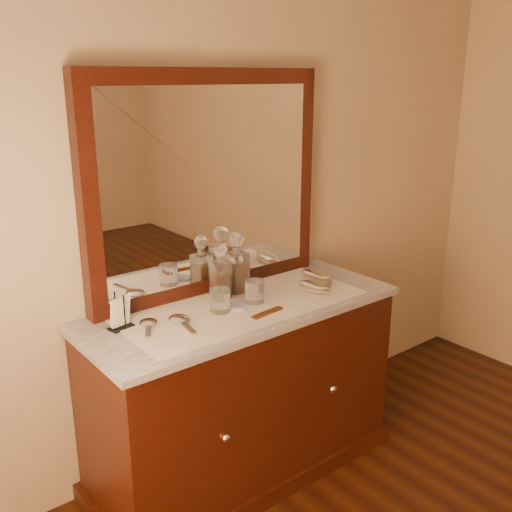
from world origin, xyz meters
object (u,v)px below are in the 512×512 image
object	(u,v)px
pin_dish	(238,306)
brush_far	(316,276)
dresser_cabinet	(243,393)
comb	(267,313)
hand_mirror_outer	(148,324)
decanter_right	(237,268)
napkin_rack	(120,314)
hand_mirror_inner	(181,321)
decanter_left	(220,276)
mirror_frame	(208,185)
brush_near	(314,287)

from	to	relation	value
pin_dish	brush_far	size ratio (longest dim) A/B	0.46
dresser_cabinet	comb	xyz separation A→B (m)	(0.02, -0.15, 0.45)
dresser_cabinet	pin_dish	xyz separation A→B (m)	(-0.04, -0.03, 0.45)
hand_mirror_outer	decanter_right	bearing A→B (deg)	10.60
napkin_rack	hand_mirror_outer	world-z (taller)	napkin_rack
napkin_rack	hand_mirror_inner	xyz separation A→B (m)	(0.21, -0.11, -0.05)
decanter_left	brush_far	xyz separation A→B (m)	(0.49, -0.12, -0.07)
comb	hand_mirror_outer	size ratio (longest dim) A/B	0.89
dresser_cabinet	decanter_left	distance (m)	0.56
pin_dish	hand_mirror_outer	world-z (taller)	hand_mirror_outer
mirror_frame	dresser_cabinet	bearing A→B (deg)	-90.00
dresser_cabinet	napkin_rack	distance (m)	0.73
comb	pin_dish	bearing A→B (deg)	109.23
dresser_cabinet	napkin_rack	world-z (taller)	napkin_rack
brush_near	decanter_left	bearing A→B (deg)	150.55
brush_near	brush_far	world-z (taller)	brush_far
brush_far	mirror_frame	bearing A→B (deg)	153.52
decanter_left	hand_mirror_inner	xyz separation A→B (m)	(-0.29, -0.13, -0.09)
napkin_rack	decanter_left	bearing A→B (deg)	2.68
mirror_frame	napkin_rack	world-z (taller)	mirror_frame
hand_mirror_outer	decanter_left	bearing A→B (deg)	11.11
hand_mirror_outer	brush_near	bearing A→B (deg)	-9.53
hand_mirror_outer	hand_mirror_inner	bearing A→B (deg)	-24.23
mirror_frame	hand_mirror_outer	xyz separation A→B (m)	(-0.44, -0.20, -0.49)
mirror_frame	brush_far	world-z (taller)	mirror_frame
decanter_right	dresser_cabinet	bearing A→B (deg)	-119.02
mirror_frame	hand_mirror_inner	bearing A→B (deg)	-141.57
hand_mirror_outer	hand_mirror_inner	size ratio (longest dim) A/B	0.83
comb	napkin_rack	size ratio (longest dim) A/B	1.10
pin_dish	decanter_left	distance (m)	0.18
mirror_frame	hand_mirror_inner	size ratio (longest dim) A/B	5.38
dresser_cabinet	decanter_left	xyz separation A→B (m)	(-0.02, 0.13, 0.54)
comb	decanter_right	bearing A→B (deg)	71.98
mirror_frame	pin_dish	distance (m)	0.56
dresser_cabinet	brush_far	bearing A→B (deg)	1.48
pin_dish	decanter_left	bearing A→B (deg)	82.87
pin_dish	brush_near	distance (m)	0.40
dresser_cabinet	hand_mirror_outer	xyz separation A→B (m)	(-0.44, 0.05, 0.45)
comb	decanter_right	size ratio (longest dim) A/B	0.57
pin_dish	napkin_rack	bearing A→B (deg)	164.98
pin_dish	hand_mirror_outer	bearing A→B (deg)	169.60
brush_near	hand_mirror_outer	xyz separation A→B (m)	(-0.79, 0.13, -0.02)
napkin_rack	decanter_left	size ratio (longest dim) A/B	0.58
napkin_rack	brush_far	world-z (taller)	napkin_rack
decanter_left	brush_far	bearing A→B (deg)	-13.26
napkin_rack	hand_mirror_outer	bearing A→B (deg)	-32.56
decanter_right	hand_mirror_inner	world-z (taller)	decanter_right
decanter_right	brush_far	xyz separation A→B (m)	(0.39, -0.13, -0.09)
comb	decanter_left	world-z (taller)	decanter_left
mirror_frame	comb	size ratio (longest dim) A/B	7.31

